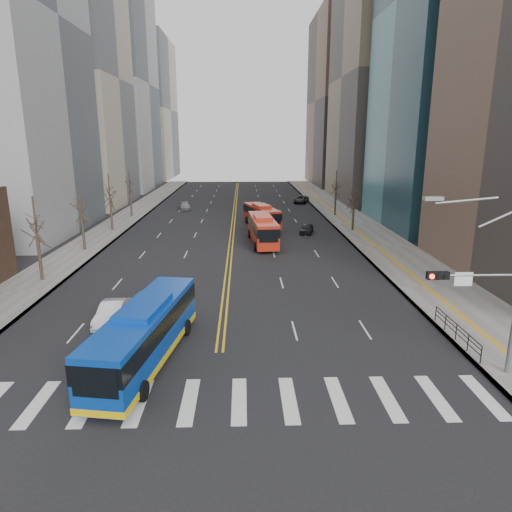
% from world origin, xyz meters
% --- Properties ---
extents(ground, '(220.00, 220.00, 0.00)m').
position_xyz_m(ground, '(0.00, 0.00, 0.00)').
color(ground, black).
extents(sidewalk_right, '(7.00, 130.00, 0.15)m').
position_xyz_m(sidewalk_right, '(17.50, 45.00, 0.07)').
color(sidewalk_right, slate).
rests_on(sidewalk_right, ground).
extents(sidewalk_left, '(5.00, 130.00, 0.15)m').
position_xyz_m(sidewalk_left, '(-16.50, 45.00, 0.07)').
color(sidewalk_left, slate).
rests_on(sidewalk_left, ground).
extents(crosswalk, '(26.70, 4.00, 0.01)m').
position_xyz_m(crosswalk, '(0.00, 0.00, 0.01)').
color(crosswalk, silver).
rests_on(crosswalk, ground).
extents(centerline, '(0.55, 100.00, 0.01)m').
position_xyz_m(centerline, '(0.00, 55.00, 0.01)').
color(centerline, gold).
rests_on(centerline, ground).
extents(office_towers, '(83.00, 134.00, 58.00)m').
position_xyz_m(office_towers, '(0.12, 68.51, 23.92)').
color(office_towers, gray).
rests_on(office_towers, ground).
extents(signal_mast, '(5.37, 0.37, 9.39)m').
position_xyz_m(signal_mast, '(13.77, 2.00, 4.86)').
color(signal_mast, gray).
rests_on(signal_mast, ground).
extents(pedestrian_railing, '(0.06, 6.06, 1.02)m').
position_xyz_m(pedestrian_railing, '(14.30, 6.00, 0.82)').
color(pedestrian_railing, black).
rests_on(pedestrian_railing, sidewalk_right).
extents(street_trees, '(35.20, 47.20, 7.60)m').
position_xyz_m(street_trees, '(-7.18, 34.55, 4.87)').
color(street_trees, '#2E231C').
rests_on(street_trees, ground).
extents(blue_bus, '(4.31, 11.94, 3.41)m').
position_xyz_m(blue_bus, '(-3.97, 4.00, 1.79)').
color(blue_bus, '#0A3AA2').
rests_on(blue_bus, ground).
extents(red_bus_near, '(3.31, 10.71, 3.36)m').
position_xyz_m(red_bus_near, '(3.70, 32.79, 1.87)').
color(red_bus_near, red).
rests_on(red_bus_near, ground).
extents(red_bus_far, '(5.03, 10.03, 3.14)m').
position_xyz_m(red_bus_far, '(4.00, 43.15, 1.76)').
color(red_bus_far, red).
rests_on(red_bus_far, ground).
extents(car_white, '(1.64, 4.36, 1.42)m').
position_xyz_m(car_white, '(-7.37, 9.60, 0.71)').
color(car_white, silver).
rests_on(car_white, ground).
extents(car_dark_mid, '(2.42, 3.94, 1.25)m').
position_xyz_m(car_dark_mid, '(9.69, 38.57, 0.63)').
color(car_dark_mid, black).
rests_on(car_dark_mid, ground).
extents(car_silver, '(2.47, 4.40, 1.20)m').
position_xyz_m(car_silver, '(-8.60, 59.23, 0.60)').
color(car_silver, gray).
rests_on(car_silver, ground).
extents(car_dark_far, '(3.66, 5.31, 1.35)m').
position_xyz_m(car_dark_far, '(12.50, 66.75, 0.67)').
color(car_dark_far, black).
rests_on(car_dark_far, ground).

